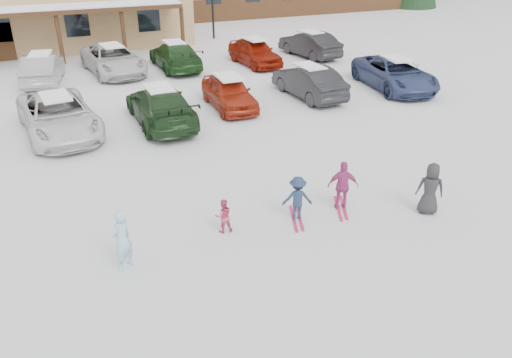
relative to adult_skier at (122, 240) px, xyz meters
name	(u,v)px	position (x,y,z in m)	size (l,w,h in m)	color
ground	(260,230)	(3.56, 0.25, -0.77)	(160.00, 160.00, 0.00)	white
adult_skier	(122,240)	(0.00, 0.00, 0.00)	(0.56, 0.37, 1.55)	#9DD1E5
toddler_red	(223,216)	(2.66, 0.58, -0.30)	(0.46, 0.36, 0.95)	#C53A5C
child_navy	(297,198)	(4.73, 0.43, -0.14)	(0.82, 0.47, 1.27)	#1C2D46
skis_child_navy	(297,218)	(4.73, 0.43, -0.76)	(0.20, 1.40, 0.03)	#C21B4D
child_magenta	(343,186)	(6.15, 0.43, -0.05)	(0.85, 0.36, 1.46)	#AC3775
skis_child_magenta	(341,208)	(6.15, 0.43, -0.76)	(0.20, 1.40, 0.03)	#C21B4D
bystander_dark	(430,189)	(8.25, -0.68, -0.03)	(0.73, 0.48, 1.50)	#28272A
parked_car_2	(59,115)	(-0.85, 9.53, -0.01)	(2.52, 5.47, 1.52)	silver
parked_car_3	(161,106)	(3.00, 9.17, -0.02)	(2.10, 5.17, 1.50)	#1B351A
parked_car_4	(229,92)	(6.22, 10.01, -0.07)	(1.65, 4.11, 1.40)	#A22812
parked_car_5	(309,82)	(10.16, 10.03, -0.04)	(1.56, 4.46, 1.47)	black
parked_car_6	(395,73)	(14.73, 9.66, -0.03)	(2.47, 5.36, 1.49)	navy
parked_car_9	(43,69)	(-1.19, 17.27, -0.02)	(1.59, 4.56, 1.50)	#97979C
parked_car_10	(113,59)	(2.39, 17.86, -0.02)	(2.51, 5.45, 1.52)	silver
parked_car_11	(175,55)	(5.74, 17.57, -0.04)	(2.06, 5.08, 1.47)	#1B3F19
parked_car_12	(255,52)	(10.19, 16.66, -0.03)	(1.75, 4.36, 1.49)	maroon
parked_car_13	(310,44)	(14.06, 17.24, -0.02)	(1.59, 4.55, 1.50)	black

